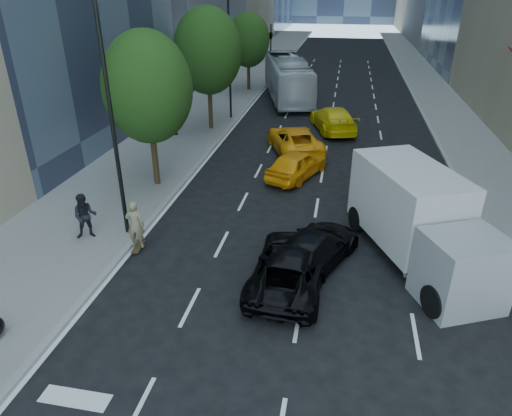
% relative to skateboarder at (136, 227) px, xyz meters
% --- Properties ---
extents(ground, '(160.00, 160.00, 0.00)m').
position_rel_skateboarder_xyz_m(ground, '(5.60, -3.00, -0.97)').
color(ground, black).
rests_on(ground, ground).
extents(sidewalk_left, '(6.00, 120.00, 0.15)m').
position_rel_skateboarder_xyz_m(sidewalk_left, '(-3.40, 27.00, -0.90)').
color(sidewalk_left, slate).
rests_on(sidewalk_left, ground).
extents(sidewalk_right, '(4.00, 120.00, 0.15)m').
position_rel_skateboarder_xyz_m(sidewalk_right, '(15.60, 27.00, -0.90)').
color(sidewalk_right, slate).
rests_on(sidewalk_right, ground).
extents(lamp_near, '(2.13, 0.22, 10.00)m').
position_rel_skateboarder_xyz_m(lamp_near, '(-0.72, 1.00, 4.84)').
color(lamp_near, black).
rests_on(lamp_near, sidewalk_left).
extents(lamp_far, '(2.13, 0.22, 10.00)m').
position_rel_skateboarder_xyz_m(lamp_far, '(-0.72, 19.00, 4.84)').
color(lamp_far, black).
rests_on(lamp_far, sidewalk_left).
extents(tree_near, '(4.20, 4.20, 7.46)m').
position_rel_skateboarder_xyz_m(tree_near, '(-1.60, 6.00, 4.00)').
color(tree_near, black).
rests_on(tree_near, sidewalk_left).
extents(tree_mid, '(4.50, 4.50, 7.99)m').
position_rel_skateboarder_xyz_m(tree_mid, '(-1.60, 16.00, 4.34)').
color(tree_mid, black).
rests_on(tree_mid, sidewalk_left).
extents(tree_far, '(3.90, 3.90, 6.92)m').
position_rel_skateboarder_xyz_m(tree_far, '(-1.60, 29.00, 3.65)').
color(tree_far, black).
rests_on(tree_far, sidewalk_left).
extents(traffic_signal, '(2.48, 0.53, 5.20)m').
position_rel_skateboarder_xyz_m(traffic_signal, '(-0.80, 37.00, 3.26)').
color(traffic_signal, black).
rests_on(traffic_signal, sidewalk_left).
extents(skateboarder, '(0.76, 0.54, 1.95)m').
position_rel_skateboarder_xyz_m(skateboarder, '(0.00, 0.00, 0.00)').
color(skateboarder, '#877B54').
rests_on(skateboarder, ground).
extents(black_sedan_lincoln, '(2.67, 5.29, 1.43)m').
position_rel_skateboarder_xyz_m(black_sedan_lincoln, '(6.10, -1.07, -0.26)').
color(black_sedan_lincoln, black).
rests_on(black_sedan_lincoln, ground).
extents(black_sedan_mercedes, '(3.71, 5.26, 1.41)m').
position_rel_skateboarder_xyz_m(black_sedan_mercedes, '(6.80, 0.18, -0.27)').
color(black_sedan_mercedes, black).
rests_on(black_sedan_mercedes, ground).
extents(taxi_a, '(3.29, 4.75, 1.50)m').
position_rel_skateboarder_xyz_m(taxi_a, '(5.26, 8.50, -0.22)').
color(taxi_a, '#FFA10D').
rests_on(taxi_a, ground).
extents(taxi_b, '(2.33, 4.22, 1.32)m').
position_rel_skateboarder_xyz_m(taxi_b, '(9.57, 8.62, -0.32)').
color(taxi_b, orange).
rests_on(taxi_b, ground).
extents(taxi_c, '(4.35, 6.16, 1.56)m').
position_rel_skateboarder_xyz_m(taxi_c, '(4.70, 12.49, -0.19)').
color(taxi_c, '#FFA20D').
rests_on(taxi_c, ground).
extents(taxi_d, '(3.85, 6.12, 1.65)m').
position_rel_skateboarder_xyz_m(taxi_d, '(6.80, 17.50, -0.15)').
color(taxi_d, yellow).
rests_on(taxi_d, ground).
extents(city_bus, '(6.02, 12.96, 3.52)m').
position_rel_skateboarder_xyz_m(city_bus, '(2.40, 26.71, 0.78)').
color(city_bus, silver).
rests_on(city_bus, ground).
extents(box_truck, '(5.14, 7.40, 3.35)m').
position_rel_skateboarder_xyz_m(box_truck, '(10.47, 1.29, 0.73)').
color(box_truck, silver).
rests_on(box_truck, ground).
extents(pedestrian_a, '(1.12, 1.02, 1.89)m').
position_rel_skateboarder_xyz_m(pedestrian_a, '(-2.25, 0.29, 0.12)').
color(pedestrian_a, black).
rests_on(pedestrian_a, sidewalk_left).
extents(pedestrian_b, '(1.12, 0.60, 1.81)m').
position_rel_skateboarder_xyz_m(pedestrian_b, '(-3.57, 13.95, 0.08)').
color(pedestrian_b, black).
rests_on(pedestrian_b, sidewalk_left).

